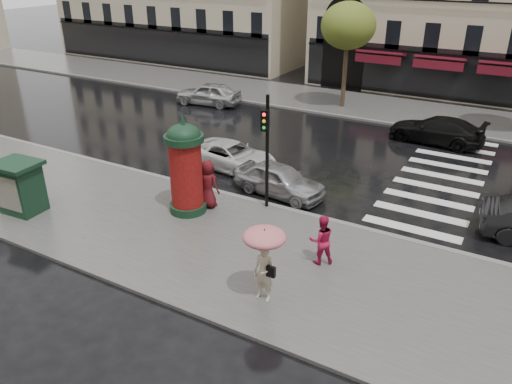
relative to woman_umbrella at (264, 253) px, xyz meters
The scene contains 17 objects.
ground 4.44m from the woman_umbrella, 143.92° to the left, with size 160.00×160.00×0.00m, color black.
near_sidewalk 4.16m from the woman_umbrella, 149.96° to the left, with size 90.00×7.00×0.12m, color #474744.
far_sidewalk 21.74m from the woman_umbrella, 98.82° to the left, with size 90.00×6.00×0.12m, color #474744.
near_kerb 6.56m from the woman_umbrella, 121.52° to the left, with size 90.00×0.25×0.14m, color slate.
far_kerb 18.79m from the woman_umbrella, 100.23° to the left, with size 90.00×0.25×0.14m, color slate.
zebra_crossing 12.43m from the woman_umbrella, 77.46° to the left, with size 3.60×11.75×0.01m, color silver.
tree_far_left 21.39m from the woman_umbrella, 104.61° to the left, with size 3.40×3.40×6.64m.
woman_umbrella is the anchor object (origin of this frame).
woman_red 2.73m from the woman_umbrella, 75.19° to the left, with size 0.82×0.64×1.68m, color #BD1746.
man_burgundy 6.27m from the woman_umbrella, 139.25° to the left, with size 0.94×0.61×1.93m, color #571117.
morris_column 6.23m from the woman_umbrella, 147.07° to the left, with size 1.47×1.47×3.96m.
traffic_light 5.94m from the woman_umbrella, 118.04° to the left, with size 0.30×0.43×4.49m.
newsstand 10.74m from the woman_umbrella, behind, with size 1.78×1.53×2.03m.
car_silver 7.29m from the woman_umbrella, 113.57° to the left, with size 1.61×4.00×1.36m, color #ACACB1.
car_white 10.21m from the woman_umbrella, 127.45° to the left, with size 2.09×4.54×1.26m, color silver.
car_black 16.56m from the woman_umbrella, 85.04° to the left, with size 1.99×4.89×1.42m, color black.
car_far_silver 21.44m from the woman_umbrella, 128.76° to the left, with size 1.77×4.40×1.50m, color #BBBCC1.
Camera 1 is at (8.93, -12.75, 9.13)m, focal length 35.00 mm.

